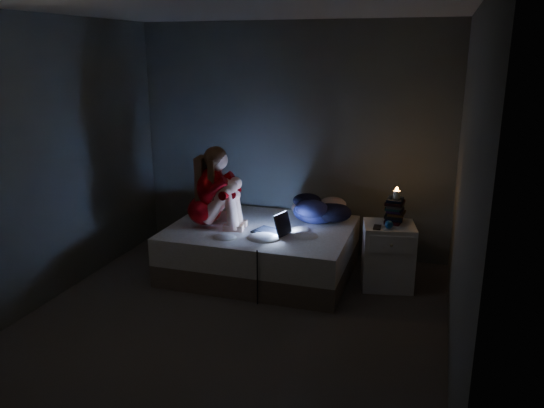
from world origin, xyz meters
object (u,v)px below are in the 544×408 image
at_px(nightstand, 388,256).
at_px(laptop, 271,221).
at_px(bed, 261,250).
at_px(woman, 204,187).
at_px(candle, 397,194).
at_px(phone, 375,226).

bearing_deg(nightstand, laptop, 179.22).
height_order(bed, nightstand, nightstand).
xyz_separation_m(woman, laptop, (0.72, 0.01, -0.31)).
xyz_separation_m(candle, phone, (-0.17, -0.20, -0.28)).
xyz_separation_m(laptop, phone, (1.02, 0.09, 0.02)).
bearing_deg(woman, laptop, -5.77).
bearing_deg(bed, laptop, -44.85).
height_order(candle, phone, candle).
bearing_deg(candle, nightstand, -114.44).
bearing_deg(phone, candle, 59.84).
height_order(nightstand, phone, phone).
height_order(woman, nightstand, woman).
xyz_separation_m(laptop, nightstand, (1.15, 0.21, -0.31)).
bearing_deg(woman, candle, 2.79).
distance_m(bed, candle, 1.52).
bearing_deg(bed, nightstand, 2.51).
bearing_deg(candle, woman, -170.89).
bearing_deg(laptop, phone, 22.23).
relative_size(woman, candle, 10.70).
relative_size(woman, phone, 6.11).
distance_m(laptop, nightstand, 1.21).
height_order(woman, candle, woman).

